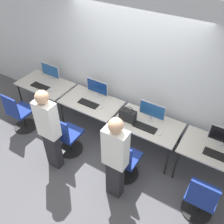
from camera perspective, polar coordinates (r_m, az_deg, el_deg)
The scene contains 24 objects.
ground_plane at distance 5.00m, azimuth -0.87°, elevation -8.59°, with size 20.00×20.00×0.00m, color #4C4C51.
wall_back at distance 4.69m, azimuth 4.56°, elevation 9.69°, with size 12.00×0.05×2.80m.
desk_far_left at distance 5.75m, azimuth -14.97°, elevation 5.70°, with size 1.19×0.72×0.72m.
monitor_far_left at distance 5.73m, azimuth -13.92°, elevation 9.05°, with size 0.49×0.14×0.36m.
keyboard_far_left at distance 5.62m, azimuth -16.13°, elevation 5.67°, with size 0.42×0.16×0.02m.
mouse_far_left at distance 5.43m, azimuth -13.82°, elevation 4.92°, with size 0.06×0.09×0.03m.
office_chair_far_left at distance 5.52m, azimuth -20.29°, elevation -0.59°, with size 0.48×0.48×0.92m.
desk_left at distance 5.04m, azimuth -4.74°, elevation 1.75°, with size 1.19×0.72×0.72m.
monitor_left at distance 5.03m, azimuth -3.40°, elevation 5.58°, with size 0.49×0.14×0.36m.
keyboard_left at distance 4.93m, azimuth -5.43°, elevation 1.94°, with size 0.42×0.16×0.02m.
mouse_left at distance 4.81m, azimuth -2.54°, elevation 1.10°, with size 0.06×0.09×0.03m.
office_chair_left at distance 4.77m, azimuth -10.25°, elevation -5.76°, with size 0.48×0.48×0.92m.
person_left at distance 4.24m, azimuth -14.25°, elevation -3.71°, with size 0.36×0.22×1.66m.
desk_right at distance 4.57m, azimuth 8.10°, elevation -3.31°, with size 1.19×0.72×0.72m.
monitor_right at distance 4.49m, azimuth 9.15°, elevation 0.26°, with size 0.49×0.14×0.36m.
keyboard_right at distance 4.43m, azimuth 7.49°, elevation -3.47°, with size 0.42×0.16×0.02m.
mouse_right at distance 4.34m, azimuth 10.88°, elevation -4.88°, with size 0.06×0.09×0.03m.
office_chair_right at distance 4.32m, azimuth 2.84°, elevation -11.29°, with size 0.48×0.48×0.92m.
person_right at distance 3.71m, azimuth 0.74°, elevation -10.30°, with size 0.36×0.22×1.64m.
desk_far_right at distance 4.42m, azimuth 22.97°, elevation -8.87°, with size 1.19×0.72×0.72m.
monitor_far_right at distance 4.34m, azimuth 24.31°, elevation -5.20°, with size 0.49×0.14×0.36m.
keyboard_far_right at distance 4.28m, azimuth 22.91°, elevation -9.10°, with size 0.42×0.16×0.02m.
office_chair_far_right at distance 4.12m, azimuth 19.54°, elevation -18.40°, with size 0.48×0.48×0.92m.
handbag at distance 4.48m, azimuth 3.61°, elevation -0.73°, with size 0.30×0.18×0.25m.
Camera 1 is at (1.81, -2.79, 3.74)m, focal length 40.00 mm.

